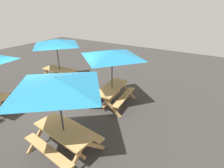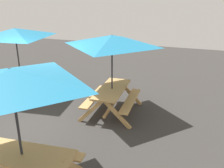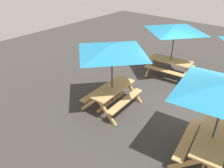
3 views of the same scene
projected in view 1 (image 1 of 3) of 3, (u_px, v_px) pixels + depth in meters
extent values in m
plane|color=#33302D|center=(56.00, 109.00, 7.07)|extent=(24.00, 24.00, 0.00)
cube|color=tan|center=(60.00, 69.00, 9.08)|extent=(1.84, 0.80, 0.05)
cube|color=tan|center=(67.00, 71.00, 9.64)|extent=(1.81, 0.36, 0.04)
cube|color=tan|center=(53.00, 78.00, 8.76)|extent=(1.81, 0.36, 0.04)
cube|color=tan|center=(77.00, 76.00, 9.20)|extent=(0.11, 0.80, 0.81)
cube|color=tan|center=(67.00, 81.00, 8.61)|extent=(0.11, 0.80, 0.81)
cube|color=tan|center=(55.00, 71.00, 9.86)|extent=(0.11, 0.80, 0.81)
cube|color=tan|center=(45.00, 76.00, 9.27)|extent=(0.11, 0.80, 0.81)
cube|color=tan|center=(61.00, 79.00, 9.30)|extent=(1.56, 0.16, 0.06)
cylinder|color=#2D2D33|center=(59.00, 62.00, 8.91)|extent=(0.04, 0.04, 2.30)
pyramid|color=teal|center=(56.00, 42.00, 8.48)|extent=(2.11, 2.11, 0.28)
cube|color=tan|center=(64.00, 130.00, 4.75)|extent=(1.87, 0.89, 0.05)
cube|color=tan|center=(79.00, 128.00, 5.26)|extent=(1.82, 0.45, 0.04)
cube|color=tan|center=(48.00, 150.00, 4.47)|extent=(1.82, 0.45, 0.04)
cube|color=tan|center=(94.00, 146.00, 4.73)|extent=(0.15, 0.80, 0.81)
cube|color=tan|center=(74.00, 163.00, 4.21)|extent=(0.15, 0.80, 0.81)
cube|color=tan|center=(59.00, 124.00, 5.59)|extent=(0.15, 0.80, 0.81)
cube|color=tan|center=(38.00, 136.00, 5.07)|extent=(0.15, 0.80, 0.81)
cube|color=tan|center=(66.00, 145.00, 4.96)|extent=(1.56, 0.24, 0.06)
cylinder|color=#2D2D33|center=(62.00, 118.00, 4.57)|extent=(0.04, 0.04, 2.30)
pyramid|color=teal|center=(57.00, 83.00, 4.15)|extent=(2.21, 2.21, 0.28)
cube|color=tan|center=(112.00, 88.00, 7.14)|extent=(0.86, 1.86, 0.05)
cube|color=tan|center=(100.00, 91.00, 7.48)|extent=(0.42, 1.82, 0.04)
cube|color=tan|center=(124.00, 97.00, 7.04)|extent=(0.42, 1.82, 0.04)
cube|color=tan|center=(112.00, 87.00, 8.08)|extent=(0.80, 0.13, 0.81)
cube|color=tan|center=(127.00, 90.00, 7.78)|extent=(0.80, 0.13, 0.81)
cube|color=tan|center=(95.00, 102.00, 6.80)|extent=(0.80, 0.13, 0.81)
cube|color=tan|center=(112.00, 107.00, 6.51)|extent=(0.80, 0.13, 0.81)
cube|color=tan|center=(112.00, 99.00, 7.36)|extent=(0.21, 1.56, 0.06)
cylinder|color=#2D2D33|center=(112.00, 78.00, 6.97)|extent=(0.04, 0.04, 2.30)
pyramid|color=teal|center=(112.00, 54.00, 6.54)|extent=(2.17, 2.17, 0.28)
cube|color=tan|center=(3.00, 95.00, 7.14)|extent=(1.82, 0.50, 0.04)
cube|color=tan|center=(13.00, 103.00, 6.73)|extent=(0.17, 0.80, 0.81)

